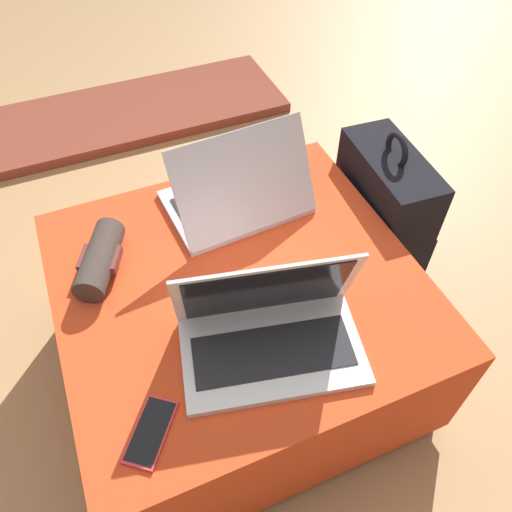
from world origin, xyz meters
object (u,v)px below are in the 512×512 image
wrist_brace (100,259)px  cell_phone (151,432)px  laptop_far (238,195)px  backpack (380,224)px  laptop_near (270,330)px

wrist_brace → cell_phone: bearing=-89.8°
laptop_far → wrist_brace: bearing=6.0°
cell_phone → wrist_brace: 0.44m
backpack → wrist_brace: 0.84m
laptop_far → cell_phone: 0.63m
backpack → wrist_brace: (-0.81, -0.00, 0.20)m
cell_phone → laptop_far: bearing=90.6°
cell_phone → backpack: (0.81, 0.43, -0.17)m
backpack → laptop_near: bearing=127.0°
laptop_far → wrist_brace: size_ratio=1.72×
laptop_near → laptop_far: bearing=90.0°
laptop_near → cell_phone: size_ratio=2.84×
laptop_near → cell_phone: bearing=-149.6°
backpack → wrist_brace: backpack is taller
laptop_far → backpack: bearing=167.4°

